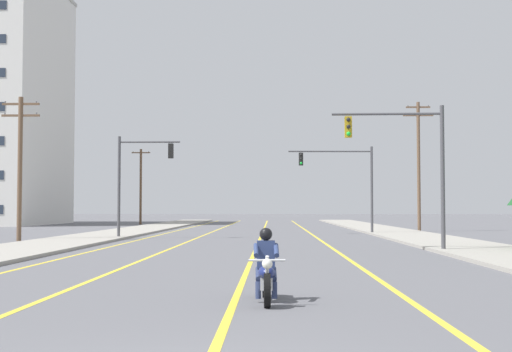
% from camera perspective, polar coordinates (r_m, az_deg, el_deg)
% --- Properties ---
extents(lane_stripe_center, '(0.16, 100.00, 0.01)m').
position_cam_1_polar(lane_stripe_center, '(51.94, 0.51, -4.62)').
color(lane_stripe_center, yellow).
rests_on(lane_stripe_center, ground).
extents(lane_stripe_left, '(0.16, 100.00, 0.01)m').
position_cam_1_polar(lane_stripe_left, '(52.14, -3.78, -4.61)').
color(lane_stripe_left, yellow).
rests_on(lane_stripe_left, ground).
extents(lane_stripe_right, '(0.16, 100.00, 0.01)m').
position_cam_1_polar(lane_stripe_right, '(52.01, 4.38, -4.61)').
color(lane_stripe_right, yellow).
rests_on(lane_stripe_right, ground).
extents(lane_stripe_far_left, '(0.16, 100.00, 0.01)m').
position_cam_1_polar(lane_stripe_far_left, '(52.51, -7.14, -4.58)').
color(lane_stripe_far_left, yellow).
rests_on(lane_stripe_far_left, ground).
extents(sidewalk_kerb_right, '(4.40, 110.00, 0.14)m').
position_cam_1_polar(sidewalk_kerb_right, '(47.77, 12.13, -4.67)').
color(sidewalk_kerb_right, '#9E998E').
rests_on(sidewalk_kerb_right, ground).
extents(sidewalk_kerb_left, '(4.40, 110.00, 0.14)m').
position_cam_1_polar(sidewalk_kerb_left, '(48.18, -11.74, -4.65)').
color(sidewalk_kerb_left, '#9E998E').
rests_on(sidewalk_kerb_left, ground).
extents(motorcycle_with_rider, '(0.70, 2.19, 1.46)m').
position_cam_1_polar(motorcycle_with_rider, '(14.14, 0.82, -7.75)').
color(motorcycle_with_rider, black).
rests_on(motorcycle_with_rider, ground).
extents(traffic_signal_near_right, '(4.74, 0.37, 6.20)m').
position_cam_1_polar(traffic_signal_near_right, '(30.63, 12.34, 1.65)').
color(traffic_signal_near_right, '#47474C').
rests_on(traffic_signal_near_right, ground).
extents(traffic_signal_near_left, '(3.80, 0.37, 6.20)m').
position_cam_1_polar(traffic_signal_near_left, '(43.41, -9.63, 0.32)').
color(traffic_signal_near_left, '#47474C').
rests_on(traffic_signal_near_left, ground).
extents(traffic_signal_mid_right, '(5.98, 0.52, 6.20)m').
position_cam_1_polar(traffic_signal_mid_right, '(50.34, 7.34, 0.07)').
color(traffic_signal_mid_right, '#47474C').
rests_on(traffic_signal_mid_right, ground).
extents(utility_pole_left_near, '(2.15, 0.26, 8.10)m').
position_cam_1_polar(utility_pole_left_near, '(41.77, -18.49, 1.04)').
color(utility_pole_left_near, brown).
rests_on(utility_pole_left_near, ground).
extents(utility_pole_right_far, '(2.36, 0.26, 10.18)m').
position_cam_1_polar(utility_pole_right_far, '(56.91, 12.98, 1.12)').
color(utility_pole_right_far, brown).
rests_on(utility_pole_right_far, ground).
extents(utility_pole_left_far, '(2.08, 0.26, 8.39)m').
position_cam_1_polar(utility_pole_left_far, '(79.59, -9.28, -0.72)').
color(utility_pole_left_far, brown).
rests_on(utility_pole_left_far, ground).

